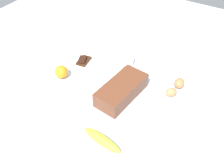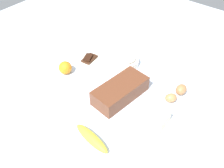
% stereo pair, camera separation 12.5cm
% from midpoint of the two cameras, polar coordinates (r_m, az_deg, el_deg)
% --- Properties ---
extents(ground_plane, '(2.40, 2.40, 0.02)m').
position_cam_midpoint_polar(ground_plane, '(1.28, -2.78, -1.77)').
color(ground_plane, silver).
extents(loaf_pan, '(0.29, 0.16, 0.08)m').
position_cam_midpoint_polar(loaf_pan, '(1.21, -0.74, -1.45)').
color(loaf_pan, brown).
rests_on(loaf_pan, ground_plane).
extents(flour_bowl, '(0.15, 0.15, 0.07)m').
position_cam_midpoint_polar(flour_bowl, '(1.42, -0.67, 5.61)').
color(flour_bowl, silver).
rests_on(flour_bowl, ground_plane).
extents(banana, '(0.07, 0.19, 0.04)m').
position_cam_midpoint_polar(banana, '(1.06, -5.77, -12.71)').
color(banana, yellow).
rests_on(banana, ground_plane).
extents(orange_fruit, '(0.07, 0.07, 0.07)m').
position_cam_midpoint_polar(orange_fruit, '(1.36, -14.02, 2.56)').
color(orange_fruit, orange).
rests_on(orange_fruit, ground_plane).
extents(butter_block, '(0.09, 0.07, 0.06)m').
position_cam_midpoint_polar(butter_block, '(1.14, 8.78, -6.99)').
color(butter_block, '#F4EDB2').
rests_on(butter_block, ground_plane).
extents(egg_near_butter, '(0.07, 0.07, 0.05)m').
position_cam_midpoint_polar(egg_near_butter, '(1.25, 10.53, -1.96)').
color(egg_near_butter, '#B87C4B').
rests_on(egg_near_butter, ground_plane).
extents(egg_beside_bowl, '(0.06, 0.05, 0.05)m').
position_cam_midpoint_polar(egg_beside_bowl, '(1.30, 12.41, 0.07)').
color(egg_beside_bowl, '#A77044').
rests_on(egg_beside_bowl, ground_plane).
extents(chocolate_plate, '(0.13, 0.13, 0.03)m').
position_cam_midpoint_polar(chocolate_plate, '(1.45, -8.89, 4.93)').
color(chocolate_plate, silver).
rests_on(chocolate_plate, ground_plane).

